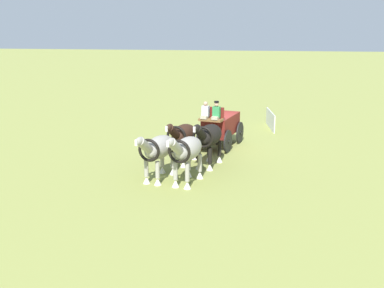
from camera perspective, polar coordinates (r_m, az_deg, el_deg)
The scene contains 7 objects.
ground_plane at distance 24.57m, azimuth 3.67°, elevation -0.29°, with size 220.00×220.00×0.00m, color olive.
show_wagon at distance 24.14m, azimuth 3.59°, elevation 2.35°, with size 5.73×2.29×2.76m.
draft_horse_rear_near at distance 20.62m, azimuth 2.13°, elevation 0.90°, with size 2.97×1.38×2.30m.
draft_horse_rear_off at distance 21.10m, azimuth -1.19°, elevation 1.02°, with size 2.96×1.35×2.21m.
draft_horse_lead_near at distance 18.28m, azimuth -0.69°, elevation -0.89°, with size 3.00×1.36×2.29m.
draft_horse_lead_off at distance 18.82m, azimuth -4.34°, elevation -0.64°, with size 3.14×1.38×2.23m.
sponsor_banner at distance 29.37m, azimuth 9.97°, elevation 3.07°, with size 3.20×0.06×1.10m, color silver.
Camera 1 is at (23.63, 2.52, 6.27)m, focal length 41.83 mm.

